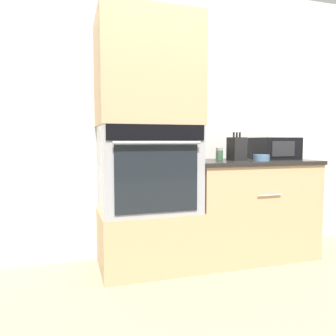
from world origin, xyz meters
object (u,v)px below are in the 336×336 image
wall_oven (148,168)px  condiment_jar_mid (220,154)px  bowl (261,158)px  condiment_jar_far (218,154)px  condiment_jar_near (192,155)px  knife_block (237,149)px  microwave (274,148)px

wall_oven → condiment_jar_mid: size_ratio=6.90×
bowl → condiment_jar_far: condiment_jar_far is taller
condiment_jar_near → condiment_jar_far: size_ratio=0.91×
knife_block → condiment_jar_near: knife_block is taller
knife_block → condiment_jar_mid: 0.16m
knife_block → bowl: bearing=-37.5°
bowl → condiment_jar_near: 0.60m
knife_block → condiment_jar_far: knife_block is taller
wall_oven → bowl: (0.98, -0.13, 0.08)m
condiment_jar_far → condiment_jar_near: bearing=-179.3°
bowl → condiment_jar_near: size_ratio=1.43×
bowl → condiment_jar_mid: condiment_jar_mid is taller
condiment_jar_near → microwave: bearing=-5.7°
condiment_jar_far → bowl: bearing=-48.1°
knife_block → bowl: (0.17, -0.13, -0.08)m
microwave → condiment_jar_near: 0.81m
microwave → condiment_jar_near: (-0.80, 0.08, -0.05)m
condiment_jar_near → condiment_jar_mid: condiment_jar_mid is taller
bowl → condiment_jar_far: 0.40m
microwave → condiment_jar_far: 0.56m
wall_oven → condiment_jar_mid: bearing=8.2°
microwave → condiment_jar_far: size_ratio=3.58×
wall_oven → condiment_jar_near: bearing=19.6°
wall_oven → microwave: size_ratio=2.03×
knife_block → bowl: size_ratio=1.80×
condiment_jar_near → condiment_jar_mid: bearing=-14.4°
wall_oven → microwave: 1.27m
wall_oven → bowl: 0.99m
microwave → bowl: microwave is taller
wall_oven → microwave: bearing=3.7°
microwave → condiment_jar_mid: bearing=178.1°
wall_oven → condiment_jar_near: 0.49m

